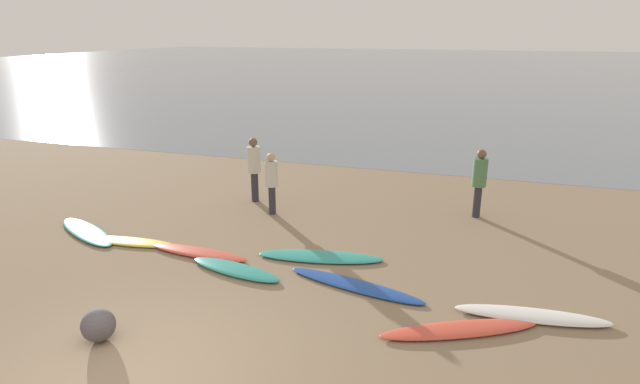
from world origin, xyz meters
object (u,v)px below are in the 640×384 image
Objects in this scene: surfboard_3 at (235,269)px; person_0 at (479,178)px; person_2 at (254,164)px; surfboard_0 at (87,232)px; surfboard_2 at (198,252)px; surfboard_1 at (130,242)px; surfboard_6 at (460,329)px; surfboard_5 at (355,285)px; surfboard_4 at (321,257)px; surfboard_7 at (532,315)px; beach_rock_near at (98,325)px; person_1 at (272,178)px.

surfboard_3 is 1.18× the size of person_0.
person_0 is 5.62m from person_2.
surfboard_0 is 1.04× the size of surfboard_2.
person_0 reaches higher than surfboard_1.
surfboard_0 is at bearing 143.16° from surfboard_6.
surfboard_4 is at bearing 147.65° from surfboard_5.
surfboard_2 reaches higher than surfboard_4.
person_2 is at bearing 143.38° from surfboard_7.
beach_rock_near is (-5.10, -7.06, -0.74)m from person_0.
surfboard_7 is (1.07, 0.74, 0.01)m from surfboard_6.
surfboard_5 is at bearing 21.65° from surfboard_0.
surfboard_5 is 1.57× the size of person_0.
person_2 reaches higher than surfboard_1.
person_0 reaches higher than surfboard_4.
beach_rock_near reaches higher than surfboard_5.
person_0 reaches higher than surfboard_7.
surfboard_0 is at bearing -178.26° from surfboard_3.
beach_rock_near reaches higher than surfboard_4.
surfboard_2 reaches higher than surfboard_6.
surfboard_2 is 1.16m from surfboard_3.
surfboard_0 is 2.97m from surfboard_2.
person_0 is (8.24, 3.75, 0.94)m from surfboard_0.
surfboard_4 is 1.49× the size of person_0.
surfboard_0 is 1.28m from surfboard_1.
surfboard_4 is (5.37, 0.34, -0.00)m from surfboard_0.
person_0 is (6.97, 3.92, 0.95)m from surfboard_1.
surfboard_5 is at bearing 40.48° from beach_rock_near.
person_0 reaches higher than beach_rock_near.
person_2 is (1.37, 3.38, 0.96)m from surfboard_1.
person_2 is at bearing 121.05° from surfboard_3.
surfboard_1 is at bearing -172.29° from surfboard_5.
surfboard_1 is at bearing -13.00° from person_0.
surfboard_5 is at bearing 23.74° from person_0.
surfboard_3 is 2.30m from surfboard_5.
surfboard_1 is 2.80m from surfboard_3.
beach_rock_near is at bearing 11.79° from person_0.
person_0 is at bearing 62.54° from surfboard_6.
surfboard_1 is 0.88× the size of surfboard_7.
surfboard_0 is 4.27m from person_2.
surfboard_1 is 3.77m from person_2.
person_2 is 6.58m from beach_rock_near.
surfboard_2 reaches higher than surfboard_1.
surfboard_6 is at bearing -44.05° from surfboard_4.
beach_rock_near reaches higher than surfboard_0.
surfboard_3 is 1.16× the size of person_2.
surfboard_2 is 1.45× the size of person_1.
surfboard_7 is at bearing 59.92° from person_0.
surfboard_6 is at bearing -150.90° from surfboard_7.
surfboard_7 is at bearing -52.25° from person_2.
person_1 is at bearing 121.66° from surfboard_4.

